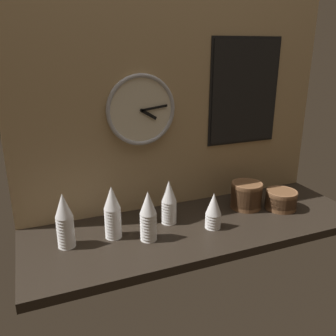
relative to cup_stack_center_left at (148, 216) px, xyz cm
name	(u,v)px	position (x,y,z in cm)	size (l,w,h in cm)	color
ground_plane	(198,227)	(26.39, 5.06, -13.23)	(160.00, 56.00, 4.00)	black
wall_tiled_back	(177,104)	(26.39, 31.56, 41.27)	(160.00, 3.00, 105.00)	tan
cup_stack_center_left	(148,216)	(0.00, 0.00, 0.00)	(7.30, 7.30, 22.46)	white
cup_stack_far_left	(65,220)	(-33.49, 7.53, 0.67)	(7.30, 7.30, 23.81)	white
cup_stack_left	(112,212)	(-13.55, 7.74, 0.67)	(7.30, 7.30, 23.81)	white
cup_stack_center_right	(213,211)	(30.87, -1.07, -2.70)	(7.30, 7.30, 17.06)	white
cup_stack_center	(169,202)	(14.04, 11.29, -0.67)	(7.30, 7.30, 21.11)	white
bowl_stack_right	(246,195)	(57.21, 11.68, -4.14)	(15.73, 15.73, 13.58)	brown
bowl_stack_far_right	(281,199)	(73.13, 3.89, -6.09)	(15.73, 15.73, 9.69)	brown
wall_clock	(141,110)	(7.11, 28.52, 39.87)	(33.50, 2.70, 33.50)	beige
menu_board	(245,92)	(63.78, 29.41, 45.59)	(40.55, 1.32, 54.39)	black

